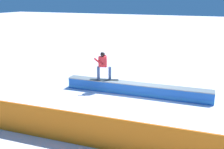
# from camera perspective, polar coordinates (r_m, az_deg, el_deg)

# --- Properties ---
(ground_plane) EXTENTS (120.00, 120.00, 0.00)m
(ground_plane) POSITION_cam_1_polar(r_m,az_deg,el_deg) (12.73, 5.28, -4.36)
(ground_plane) COLOR white
(grind_box) EXTENTS (7.04, 0.96, 0.57)m
(grind_box) POSITION_cam_1_polar(r_m,az_deg,el_deg) (12.64, 5.31, -3.26)
(grind_box) COLOR blue
(grind_box) RESTS_ON ground_plane
(snowboarder) EXTENTS (1.43, 0.72, 1.40)m
(snowboarder) POSITION_cam_1_polar(r_m,az_deg,el_deg) (12.80, -1.96, 2.10)
(snowboarder) COLOR #1F282A
(snowboarder) RESTS_ON grind_box
(safety_fence) EXTENTS (10.71, 0.71, 1.10)m
(safety_fence) POSITION_cam_1_polar(r_m,az_deg,el_deg) (8.30, -5.43, -12.00)
(safety_fence) COLOR orange
(safety_fence) RESTS_ON ground_plane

